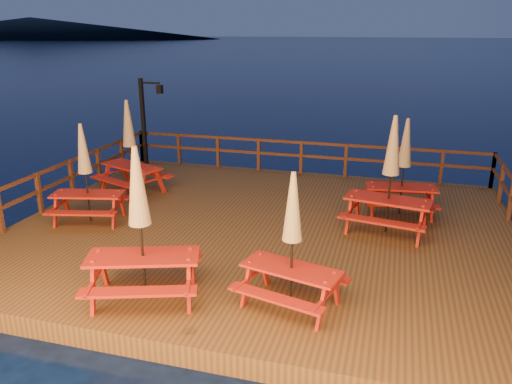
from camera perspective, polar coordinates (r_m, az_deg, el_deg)
ground at (r=12.42m, az=0.83°, el=-5.66°), size 500.00×500.00×0.00m
deck at (r=12.34m, az=0.83°, el=-4.81°), size 12.00×10.00×0.40m
deck_piles at (r=12.55m, az=0.82°, el=-6.91°), size 11.44×9.44×1.40m
railing at (r=13.64m, az=2.78°, el=1.76°), size 11.80×9.75×1.10m
lamp_post at (r=17.83m, az=-12.35°, el=8.72°), size 0.85×0.18×3.00m
headland_left at (r=258.70m, az=-24.33°, el=16.74°), size 180.00×84.00×9.00m
picnic_table_0 at (r=11.87m, az=15.14°, el=2.06°), size 2.21×1.93×2.80m
picnic_table_1 at (r=14.87m, az=-14.24°, el=5.19°), size 2.34×2.14×2.71m
picnic_table_2 at (r=12.87m, az=-18.93°, el=2.17°), size 2.02×1.79×2.48m
picnic_table_3 at (r=8.44m, az=4.14°, el=-5.38°), size 2.00×1.79×2.44m
picnic_table_4 at (r=8.81m, az=-13.10°, el=-3.47°), size 2.37×2.16×2.80m
picnic_table_5 at (r=13.22m, az=16.52°, el=2.92°), size 1.90×1.62×2.52m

